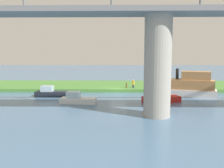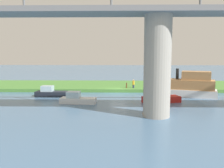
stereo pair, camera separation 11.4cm
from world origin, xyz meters
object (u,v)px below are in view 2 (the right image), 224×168
at_px(bridge_pylon, 157,67).
at_px(skiff_small, 51,92).
at_px(mooring_post, 127,85).
at_px(marker_buoy, 145,113).
at_px(motorboat_white, 160,98).
at_px(person_on_bank, 133,84).
at_px(houseboat_blue, 190,86).
at_px(pontoon_yellow, 77,99).

bearing_deg(bridge_pylon, skiff_small, -39.07).
height_order(mooring_post, marker_buoy, mooring_post).
bearing_deg(motorboat_white, person_on_bank, -72.49).
height_order(bridge_pylon, skiff_small, bridge_pylon).
bearing_deg(houseboat_blue, marker_buoy, 55.47).
bearing_deg(person_on_bank, pontoon_yellow, 52.09).
xyz_separation_m(skiff_small, marker_buoy, (-12.37, 10.81, -0.28)).
bearing_deg(person_on_bank, marker_buoy, 90.62).
xyz_separation_m(bridge_pylon, skiff_small, (13.45, -10.92, -4.38)).
relative_size(person_on_bank, mooring_post, 1.59).
distance_m(skiff_small, motorboat_white, 15.55).
bearing_deg(houseboat_blue, person_on_bank, -30.99).
relative_size(mooring_post, pontoon_yellow, 0.19).
distance_m(houseboat_blue, marker_buoy, 13.42).
distance_m(mooring_post, houseboat_blue, 9.97).
height_order(mooring_post, motorboat_white, motorboat_white).
bearing_deg(skiff_small, houseboat_blue, -179.44).
distance_m(person_on_bank, mooring_post, 1.15).
relative_size(person_on_bank, houseboat_blue, 0.17).
height_order(houseboat_blue, marker_buoy, houseboat_blue).
height_order(houseboat_blue, motorboat_white, houseboat_blue).
relative_size(pontoon_yellow, motorboat_white, 0.90).
distance_m(pontoon_yellow, motorboat_white, 10.41).
relative_size(person_on_bank, pontoon_yellow, 0.31).
bearing_deg(motorboat_white, houseboat_blue, -139.23).
bearing_deg(motorboat_white, bridge_pylon, 77.20).
bearing_deg(mooring_post, pontoon_yellow, 56.11).
bearing_deg(person_on_bank, motorboat_white, 107.51).
height_order(motorboat_white, marker_buoy, motorboat_white).
bearing_deg(bridge_pylon, motorboat_white, -102.80).
relative_size(houseboat_blue, pontoon_yellow, 1.80).
distance_m(mooring_post, pontoon_yellow, 11.58).
bearing_deg(marker_buoy, pontoon_yellow, -37.52).
height_order(bridge_pylon, pontoon_yellow, bridge_pylon).
bearing_deg(marker_buoy, mooring_post, -85.28).
xyz_separation_m(bridge_pylon, pontoon_yellow, (8.82, -6.05, -4.39)).
relative_size(person_on_bank, skiff_small, 0.31).
bearing_deg(marker_buoy, bridge_pylon, 174.49).
xyz_separation_m(person_on_bank, skiff_small, (12.20, 4.85, -0.67)).
bearing_deg(pontoon_yellow, mooring_post, -123.89).
bearing_deg(houseboat_blue, pontoon_yellow, 18.31).
distance_m(houseboat_blue, pontoon_yellow, 16.16).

